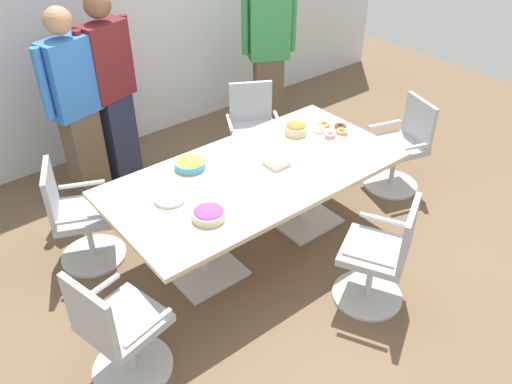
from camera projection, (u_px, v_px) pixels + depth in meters
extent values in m
cube|color=brown|center=(256.00, 244.00, 4.66)|extent=(10.00, 10.00, 0.01)
cube|color=silver|center=(108.00, 18.00, 5.39)|extent=(8.00, 0.10, 2.80)
cube|color=#CCB793|center=(256.00, 174.00, 4.24)|extent=(2.40, 1.20, 0.04)
cube|color=silver|center=(204.00, 269.00, 4.37)|extent=(0.56, 0.56, 0.02)
cylinder|color=silver|center=(202.00, 236.00, 4.16)|extent=(0.09, 0.09, 0.69)
cube|color=silver|center=(302.00, 218.00, 4.93)|extent=(0.56, 0.56, 0.02)
cylinder|color=silver|center=(304.00, 186.00, 4.73)|extent=(0.09, 0.09, 0.69)
cylinder|color=silver|center=(133.00, 367.00, 3.59)|extent=(0.65, 0.65, 0.02)
cylinder|color=silver|center=(129.00, 346.00, 3.46)|extent=(0.05, 0.05, 0.41)
cube|color=#ADB2BC|center=(124.00, 322.00, 3.33)|extent=(0.55, 0.55, 0.06)
cube|color=#ADB2BC|center=(90.00, 316.00, 3.06)|extent=(0.14, 0.44, 0.42)
cube|color=silver|center=(96.00, 291.00, 3.38)|extent=(0.37, 0.11, 0.02)
cube|color=silver|center=(148.00, 328.00, 3.14)|extent=(0.37, 0.11, 0.02)
cylinder|color=silver|center=(367.00, 295.00, 4.13)|extent=(0.73, 0.73, 0.02)
cylinder|color=silver|center=(370.00, 275.00, 4.01)|extent=(0.05, 0.05, 0.41)
cube|color=#ADB2BC|center=(374.00, 251.00, 3.88)|extent=(0.62, 0.62, 0.06)
cube|color=#ADB2BC|center=(409.00, 233.00, 3.67)|extent=(0.41, 0.24, 0.42)
cube|color=silver|center=(368.00, 260.00, 3.62)|extent=(0.20, 0.34, 0.02)
cube|color=silver|center=(384.00, 220.00, 3.99)|extent=(0.20, 0.34, 0.02)
cylinder|color=silver|center=(390.00, 184.00, 5.39)|extent=(0.68, 0.68, 0.02)
cylinder|color=silver|center=(393.00, 166.00, 5.27)|extent=(0.05, 0.05, 0.41)
cube|color=#ADB2BC|center=(397.00, 146.00, 5.14)|extent=(0.58, 0.58, 0.06)
cube|color=#ADB2BC|center=(419.00, 120.00, 5.06)|extent=(0.17, 0.43, 0.42)
cube|color=silver|center=(414.00, 147.00, 4.88)|extent=(0.36, 0.14, 0.02)
cube|color=silver|center=(385.00, 124.00, 5.26)|extent=(0.36, 0.14, 0.02)
cylinder|color=silver|center=(254.00, 169.00, 5.63)|extent=(0.74, 0.74, 0.02)
cylinder|color=silver|center=(254.00, 152.00, 5.50)|extent=(0.05, 0.05, 0.41)
cube|color=#ADB2BC|center=(254.00, 132.00, 5.37)|extent=(0.63, 0.63, 0.06)
cube|color=#ADB2BC|center=(251.00, 101.00, 5.40)|extent=(0.40, 0.25, 0.42)
cube|color=silver|center=(278.00, 120.00, 5.34)|extent=(0.21, 0.34, 0.02)
cube|color=silver|center=(230.00, 123.00, 5.27)|extent=(0.21, 0.34, 0.02)
cylinder|color=silver|center=(94.00, 255.00, 4.51)|extent=(0.71, 0.71, 0.02)
cylinder|color=silver|center=(90.00, 236.00, 4.39)|extent=(0.05, 0.05, 0.41)
cube|color=#ADB2BC|center=(84.00, 213.00, 4.25)|extent=(0.61, 0.61, 0.06)
cube|color=#ADB2BC|center=(50.00, 193.00, 4.07)|extent=(0.22, 0.41, 0.42)
cube|color=silver|center=(82.00, 184.00, 4.38)|extent=(0.35, 0.18, 0.02)
cube|color=silver|center=(81.00, 220.00, 3.99)|extent=(0.35, 0.18, 0.02)
cube|color=brown|center=(86.00, 155.00, 5.04)|extent=(0.36, 0.28, 0.87)
cube|color=blue|center=(70.00, 78.00, 4.59)|extent=(0.48, 0.33, 0.69)
sphere|color=tan|center=(58.00, 21.00, 4.31)|extent=(0.24, 0.24, 0.24)
cylinder|color=blue|center=(93.00, 65.00, 4.75)|extent=(0.10, 0.10, 0.62)
cylinder|color=blue|center=(43.00, 84.00, 4.40)|extent=(0.10, 0.10, 0.62)
cube|color=#232842|center=(119.00, 138.00, 5.30)|extent=(0.36, 0.28, 0.89)
cube|color=maroon|center=(107.00, 61.00, 4.84)|extent=(0.48, 0.34, 0.71)
sphere|color=brown|center=(97.00, 5.00, 4.55)|extent=(0.24, 0.24, 0.24)
cylinder|color=maroon|center=(127.00, 49.00, 5.00)|extent=(0.10, 0.10, 0.64)
cylinder|color=maroon|center=(83.00, 66.00, 4.64)|extent=(0.10, 0.10, 0.64)
cube|color=brown|center=(268.00, 94.00, 6.20)|extent=(0.38, 0.32, 0.86)
cube|color=#388C4C|center=(269.00, 28.00, 5.75)|extent=(0.49, 0.40, 0.68)
cylinder|color=#388C4C|center=(293.00, 23.00, 5.78)|extent=(0.11, 0.11, 0.61)
cylinder|color=#388C4C|center=(245.00, 26.00, 5.69)|extent=(0.11, 0.11, 0.61)
cylinder|color=beige|center=(296.00, 130.00, 4.72)|extent=(0.20, 0.20, 0.08)
ellipsoid|color=#AD702D|center=(296.00, 126.00, 4.70)|extent=(0.17, 0.17, 0.07)
cylinder|color=#4C9EC6|center=(190.00, 164.00, 4.25)|extent=(0.25, 0.25, 0.06)
ellipsoid|color=yellow|center=(190.00, 161.00, 4.24)|extent=(0.22, 0.22, 0.06)
cylinder|color=beige|center=(209.00, 215.00, 3.71)|extent=(0.24, 0.24, 0.06)
ellipsoid|color=#9E3D8E|center=(209.00, 211.00, 3.69)|extent=(0.21, 0.21, 0.05)
cylinder|color=white|center=(331.00, 131.00, 4.77)|extent=(0.30, 0.30, 0.01)
torus|color=brown|center=(340.00, 126.00, 4.80)|extent=(0.11, 0.11, 0.03)
torus|color=tan|center=(324.00, 124.00, 4.83)|extent=(0.11, 0.11, 0.03)
torus|color=white|center=(320.00, 129.00, 4.75)|extent=(0.11, 0.11, 0.03)
torus|color=pink|center=(330.00, 134.00, 4.67)|extent=(0.11, 0.11, 0.03)
torus|color=tan|center=(342.00, 131.00, 4.72)|extent=(0.11, 0.11, 0.03)
cylinder|color=white|center=(170.00, 200.00, 3.91)|extent=(0.24, 0.24, 0.01)
cylinder|color=silver|center=(170.00, 199.00, 3.90)|extent=(0.24, 0.24, 0.01)
cylinder|color=white|center=(170.00, 198.00, 3.90)|extent=(0.24, 0.24, 0.01)
cylinder|color=silver|center=(170.00, 198.00, 3.90)|extent=(0.24, 0.24, 0.01)
cylinder|color=white|center=(170.00, 197.00, 3.89)|extent=(0.24, 0.24, 0.01)
cube|color=white|center=(277.00, 162.00, 4.29)|extent=(0.17, 0.17, 0.06)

